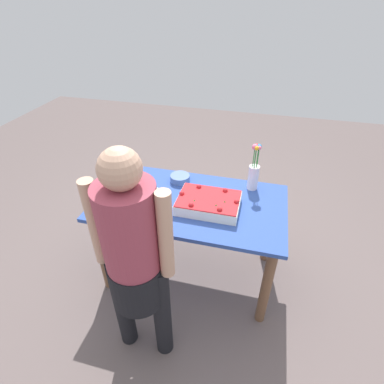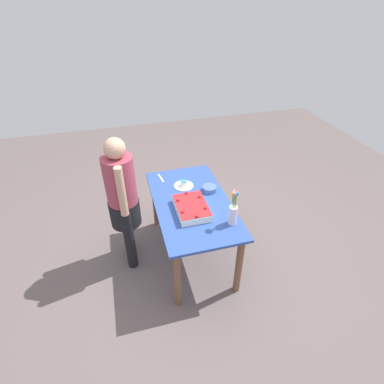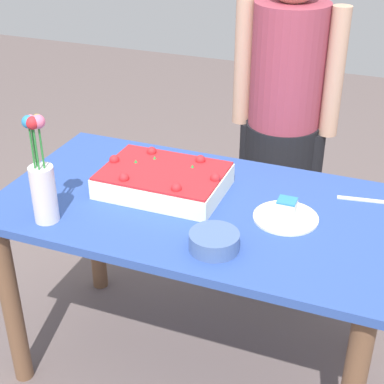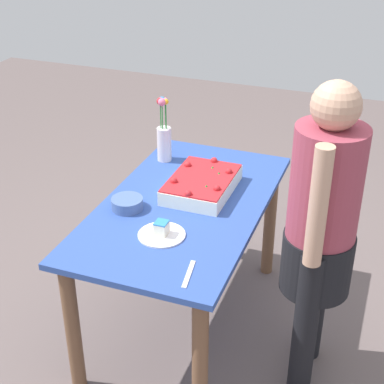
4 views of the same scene
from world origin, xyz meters
TOP-DOWN VIEW (x-y plane):
  - ground_plane at (0.00, 0.00)m, footprint 8.00×8.00m
  - dining_table at (0.00, 0.00)m, footprint 1.37×0.76m
  - sheet_cake at (-0.14, 0.04)m, footprint 0.43×0.30m
  - serving_plate_with_slice at (0.30, 0.01)m, footprint 0.21×0.21m
  - cake_knife at (0.53, 0.23)m, footprint 0.18×0.05m
  - flower_vase at (-0.42, -0.28)m, footprint 0.08×0.08m
  - fruit_bowl at (0.14, -0.24)m, footprint 0.15×0.15m
  - person_standing at (0.13, 0.68)m, footprint 0.45×0.31m

SIDE VIEW (x-z plane):
  - ground_plane at x=0.00m, z-range 0.00..0.00m
  - dining_table at x=0.00m, z-range 0.24..0.99m
  - cake_knife at x=0.53m, z-range 0.75..0.75m
  - serving_plate_with_slice at x=0.30m, z-range 0.73..0.80m
  - fruit_bowl at x=0.14m, z-range 0.75..0.81m
  - sheet_cake at x=-0.14m, z-range 0.74..0.84m
  - person_standing at x=0.13m, z-range 0.11..1.60m
  - flower_vase at x=-0.42m, z-range 0.71..1.08m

